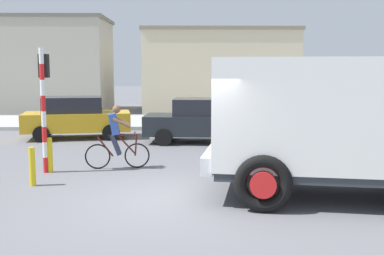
{
  "coord_description": "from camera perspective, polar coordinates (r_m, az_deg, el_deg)",
  "views": [
    {
      "loc": [
        0.23,
        -9.14,
        2.7
      ],
      "look_at": [
        0.42,
        2.5,
        1.2
      ],
      "focal_mm": 43.39,
      "sensor_mm": 36.0,
      "label": 1
    }
  ],
  "objects": [
    {
      "name": "truck_foreground",
      "position": [
        10.01,
        18.02,
        1.06
      ],
      "size": [
        5.76,
        3.51,
        2.9
      ],
      "color": "white",
      "rests_on": "ground"
    },
    {
      "name": "ground_plane",
      "position": [
        9.53,
        -2.32,
        -9.12
      ],
      "size": [
        120.0,
        120.0,
        0.0
      ],
      "primitive_type": "plane",
      "color": "slate"
    },
    {
      "name": "traffic_light_pole",
      "position": [
        12.48,
        -17.77,
        4.09
      ],
      "size": [
        0.24,
        0.43,
        3.2
      ],
      "color": "red",
      "rests_on": "ground"
    },
    {
      "name": "bollard_near",
      "position": [
        11.29,
        -19.03,
        -4.56
      ],
      "size": [
        0.14,
        0.14,
        0.9
      ],
      "primitive_type": "cylinder",
      "color": "gold",
      "rests_on": "ground"
    },
    {
      "name": "cyclist",
      "position": [
        12.59,
        -9.25,
        -1.14
      ],
      "size": [
        1.72,
        0.52,
        1.72
      ],
      "color": "black",
      "rests_on": "ground"
    },
    {
      "name": "car_red_near",
      "position": [
        18.41,
        -14.05,
        1.25
      ],
      "size": [
        4.22,
        2.35,
        1.6
      ],
      "color": "gold",
      "rests_on": "ground"
    },
    {
      "name": "building_mid_block",
      "position": [
        30.48,
        3.17,
        7.03
      ],
      "size": [
        9.44,
        7.49,
        5.07
      ],
      "color": "beige",
      "rests_on": "ground"
    },
    {
      "name": "bollard_far",
      "position": [
        12.6,
        -17.07,
        -3.27
      ],
      "size": [
        0.14,
        0.14,
        0.9
      ],
      "primitive_type": "cylinder",
      "color": "gold",
      "rests_on": "ground"
    },
    {
      "name": "car_far_side",
      "position": [
        16.82,
        1.17,
        0.91
      ],
      "size": [
        4.12,
        2.12,
        1.6
      ],
      "color": "#1E2328",
      "rests_on": "ground"
    },
    {
      "name": "building_corner_left",
      "position": [
        31.39,
        -21.23,
        7.19
      ],
      "size": [
        12.14,
        5.36,
        5.77
      ],
      "color": "#B2AD9E",
      "rests_on": "ground"
    },
    {
      "name": "sidewalk_far",
      "position": [
        22.65,
        -1.53,
        0.7
      ],
      "size": [
        80.0,
        5.0,
        0.16
      ],
      "primitive_type": "cube",
      "color": "#ADADA8",
      "rests_on": "ground"
    },
    {
      "name": "car_white_mid",
      "position": [
        16.24,
        18.25,
        0.31
      ],
      "size": [
        4.26,
        2.47,
        1.6
      ],
      "color": "red",
      "rests_on": "ground"
    }
  ]
}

